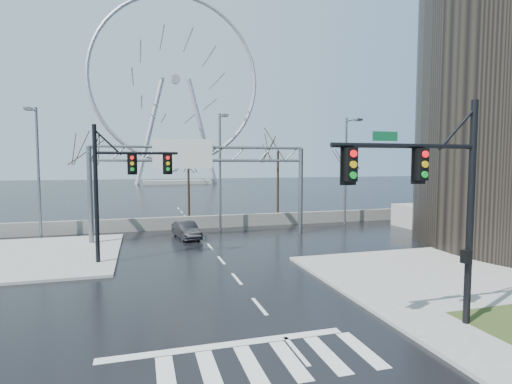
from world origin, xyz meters
name	(u,v)px	position (x,y,z in m)	size (l,w,h in m)	color
ground	(259,306)	(0.00, 0.00, 0.00)	(260.00, 260.00, 0.00)	black
sidewalk_right_ext	(431,273)	(10.00, 2.00, 0.07)	(12.00, 10.00, 0.15)	gray
sidewalk_far	(34,256)	(-11.00, 12.00, 0.07)	(10.00, 12.00, 0.15)	gray
barrier_wall	(195,222)	(0.00, 20.00, 0.55)	(52.00, 0.50, 1.10)	slate
signal_mast_near	(440,192)	(5.14, -4.04, 4.87)	(5.52, 0.41, 8.00)	black
signal_mast_far	(117,180)	(-5.87, 8.96, 4.83)	(4.72, 0.41, 8.00)	black
sign_gantry	(198,171)	(-0.38, 14.96, 5.18)	(16.36, 0.40, 7.60)	slate
streetlight_left	(37,162)	(-12.00, 18.16, 5.89)	(0.50, 2.55, 10.00)	slate
streetlight_mid	(221,162)	(2.00, 18.16, 5.89)	(0.50, 2.55, 10.00)	slate
streetlight_right	(348,162)	(14.00, 18.16, 5.89)	(0.50, 2.55, 10.00)	slate
tree_left	(89,161)	(-9.00, 23.50, 5.98)	(3.75, 3.75, 7.50)	black
tree_center	(188,169)	(0.00, 24.50, 5.17)	(3.25, 3.25, 6.50)	black
tree_right	(278,159)	(9.00, 23.50, 6.22)	(3.90, 3.90, 7.80)	black
tree_far_right	(345,166)	(17.00, 24.00, 5.41)	(3.40, 3.40, 6.80)	black
ferris_wheel	(176,86)	(5.00, 95.00, 26.13)	(45.00, 6.00, 50.91)	gray
car	(186,230)	(-1.24, 15.53, 0.65)	(1.37, 3.92, 1.29)	black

